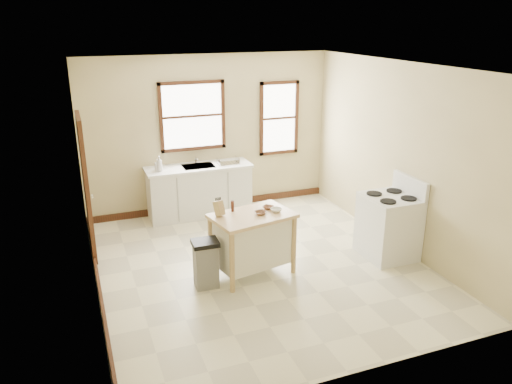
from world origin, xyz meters
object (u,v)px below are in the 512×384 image
Objects in this scene: bowl_a at (261,213)px; gas_stove at (389,218)px; bowl_c at (276,210)px; knife_block at (219,209)px; dish_rack at (228,161)px; soap_bottle_a at (159,164)px; bowl_b at (268,207)px; pepper_grinder at (233,206)px; kitchen_island at (252,244)px; trash_bin at (206,264)px; soap_bottle_b at (158,165)px.

gas_stove is at bearing -4.77° from bowl_a.
bowl_a is 0.23m from bowl_c.
knife_block is 0.17× the size of gas_stove.
soap_bottle_a is at bearing 163.98° from dish_rack.
bowl_b is at bearing 111.38° from bowl_c.
bowl_c is (0.23, 0.01, 0.00)m from bowl_a.
pepper_grinder reaches higher than bowl_a.
gas_stove is at bearing -45.98° from soap_bottle_a.
kitchen_island is at bearing 160.93° from bowl_a.
bowl_b is 0.16m from bowl_c.
bowl_c is (0.06, -0.15, 0.01)m from bowl_b.
knife_block is 0.30× the size of trash_bin.
trash_bin is at bearing 178.37° from gas_stove.
pepper_grinder is 0.40m from bowl_a.
soap_bottle_b is 2.28m from knife_block.
soap_bottle_b is 1.24m from dish_rack.
dish_rack is at bearing 123.61° from gas_stove.
bowl_a reaches higher than trash_bin.
knife_block is 1.26× the size of bowl_a.
soap_bottle_b is at bearing 71.63° from knife_block.
bowl_a is (0.94, -2.39, -0.12)m from soap_bottle_b.
gas_stove reaches higher than trash_bin.
soap_bottle_a is 1.74× the size of pepper_grinder.
pepper_grinder is at bearing 35.76° from trash_bin.
kitchen_island is 7.23× the size of bowl_b.
dish_rack is 2.51× the size of bowl_b.
gas_stove is (2.88, -2.51, -0.45)m from soap_bottle_a.
bowl_b is (0.49, -0.08, -0.06)m from pepper_grinder.
pepper_grinder is at bearing 170.64° from bowl_b.
soap_bottle_a is at bearing 116.14° from bowl_c.
bowl_b is at bearing 11.02° from kitchen_island.
bowl_a is at bearing -73.53° from soap_bottle_a.
soap_bottle_b is 2.57m from bowl_a.
dish_rack is 2.41× the size of bowl_c.
gas_stove is (1.73, -0.17, -0.31)m from bowl_c.
gas_stove is at bearing -17.07° from kitchen_island.
pepper_grinder reaches higher than trash_bin.
bowl_a is 0.24× the size of trash_bin.
kitchen_island is 2.08m from gas_stove.
bowl_a is (0.32, -0.23, -0.06)m from pepper_grinder.
bowl_c is (-0.06, -2.34, -0.06)m from dish_rack.
kitchen_island is 0.59m from pepper_grinder.
bowl_c is at bearing 1.68° from bowl_a.
bowl_b is at bearing 16.10° from trash_bin.
gas_stove reaches higher than kitchen_island.
dish_rack is at bearing 68.18° from trash_bin.
kitchen_island is at bearing -42.33° from knife_block.
knife_block is 2.55m from gas_stove.
soap_bottle_a is 1.31× the size of soap_bottle_b.
knife_block is at bearing -85.09° from soap_bottle_a.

